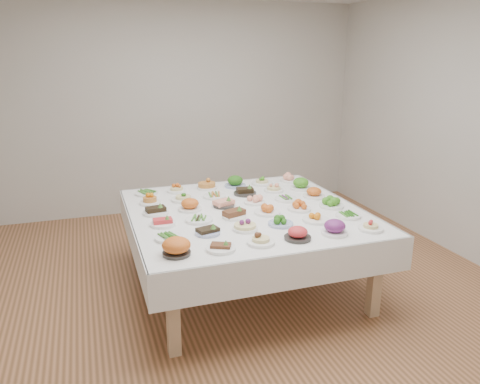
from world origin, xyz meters
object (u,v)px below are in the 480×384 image
object	(u,v)px
dish_0	(176,247)
dish_35	(289,178)
display_table	(245,217)
dish_18	(156,209)

from	to	relation	value
dish_0	dish_35	size ratio (longest dim) A/B	1.01
display_table	dish_0	distance (m)	1.11
display_table	dish_18	size ratio (longest dim) A/B	9.13
display_table	dish_35	size ratio (longest dim) A/B	10.39
display_table	dish_0	world-z (taller)	dish_0
dish_18	display_table	bearing A→B (deg)	-11.56
dish_18	dish_35	world-z (taller)	dish_18
dish_0	dish_35	xyz separation A→B (m)	(1.57, 1.56, -0.02)
display_table	dish_18	bearing A→B (deg)	168.44
dish_0	dish_18	xyz separation A→B (m)	(-0.00, 0.93, -0.02)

